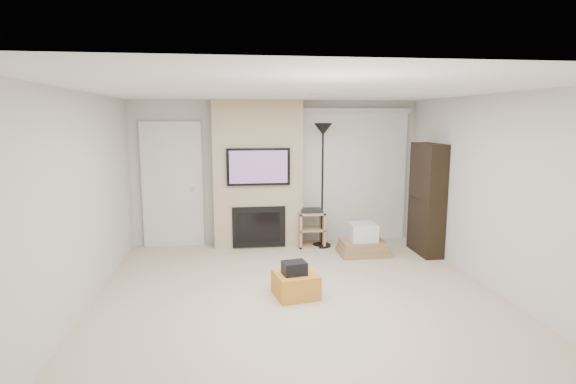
{
  "coord_description": "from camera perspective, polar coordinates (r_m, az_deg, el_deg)",
  "views": [
    {
      "loc": [
        -0.81,
        -5.08,
        2.19
      ],
      "look_at": [
        0.0,
        1.2,
        1.15
      ],
      "focal_mm": 28.0,
      "sensor_mm": 36.0,
      "label": 1
    }
  ],
  "objects": [
    {
      "name": "wall_back",
      "position": [
        7.93,
        -1.44,
        2.51
      ],
      "size": [
        5.0,
        0.0,
        2.5
      ],
      "primitive_type": "cube",
      "rotation": [
        1.57,
        0.0,
        0.0
      ],
      "color": "beige",
      "rests_on": "ground"
    },
    {
      "name": "floor_lamp",
      "position": [
        7.57,
        4.44,
        5.32
      ],
      "size": [
        0.31,
        0.31,
        2.12
      ],
      "color": "black",
      "rests_on": "floor"
    },
    {
      "name": "wall_right",
      "position": [
        6.14,
        25.4,
        -0.39
      ],
      "size": [
        0.0,
        5.5,
        2.5
      ],
      "primitive_type": "cube",
      "rotation": [
        1.57,
        0.0,
        1.57
      ],
      "color": "beige",
      "rests_on": "ground"
    },
    {
      "name": "fireplace_wall",
      "position": [
        7.7,
        -3.87,
        2.17
      ],
      "size": [
        1.5,
        0.47,
        2.5
      ],
      "color": "tan",
      "rests_on": "floor"
    },
    {
      "name": "wall_left",
      "position": [
        5.44,
        -25.33,
        -1.53
      ],
      "size": [
        0.0,
        5.5,
        2.5
      ],
      "primitive_type": "cube",
      "rotation": [
        1.57,
        0.0,
        1.57
      ],
      "color": "beige",
      "rests_on": "ground"
    },
    {
      "name": "ceiling",
      "position": [
        5.16,
        1.76,
        12.78
      ],
      "size": [
        5.0,
        5.5,
        0.0
      ],
      "primitive_type": "cube",
      "color": "white",
      "rests_on": "wall_back"
    },
    {
      "name": "floor",
      "position": [
        5.59,
        1.63,
        -13.73
      ],
      "size": [
        5.0,
        5.5,
        0.0
      ],
      "primitive_type": "cube",
      "color": "#C8B597",
      "rests_on": "ground"
    },
    {
      "name": "wall_front",
      "position": [
        2.64,
        11.31,
        -11.64
      ],
      "size": [
        5.0,
        0.0,
        2.5
      ],
      "primitive_type": "cube",
      "rotation": [
        1.57,
        0.0,
        0.0
      ],
      "color": "beige",
      "rests_on": "ground"
    },
    {
      "name": "ottoman",
      "position": [
        5.69,
        0.96,
        -11.67
      ],
      "size": [
        0.58,
        0.58,
        0.3
      ],
      "primitive_type": "cube",
      "rotation": [
        0.0,
        0.0,
        0.18
      ],
      "color": "orange",
      "rests_on": "floor"
    },
    {
      "name": "bookshelf",
      "position": [
        7.61,
        17.23,
        -0.86
      ],
      "size": [
        0.3,
        0.8,
        1.8
      ],
      "color": "black",
      "rests_on": "floor"
    },
    {
      "name": "hvac_vent",
      "position": [
        6.01,
        4.37,
        12.23
      ],
      "size": [
        0.35,
        0.18,
        0.01
      ],
      "primitive_type": "cube",
      "color": "silver",
      "rests_on": "ceiling"
    },
    {
      "name": "vertical_blinds",
      "position": [
        8.14,
        8.46,
        2.75
      ],
      "size": [
        1.98,
        0.1,
        2.37
      ],
      "color": "silver",
      "rests_on": "floor"
    },
    {
      "name": "black_bag",
      "position": [
        5.57,
        0.81,
        -9.63
      ],
      "size": [
        0.32,
        0.27,
        0.16
      ],
      "primitive_type": "cube",
      "rotation": [
        0.0,
        0.0,
        0.18
      ],
      "color": "black",
      "rests_on": "ottoman"
    },
    {
      "name": "box_stack",
      "position": [
        7.44,
        9.46,
        -6.36
      ],
      "size": [
        0.77,
        0.59,
        0.51
      ],
      "color": "#95734D",
      "rests_on": "floor"
    },
    {
      "name": "av_stand",
      "position": [
        7.79,
        2.93,
        -4.39
      ],
      "size": [
        0.45,
        0.38,
        0.66
      ],
      "color": "tan",
      "rests_on": "floor"
    },
    {
      "name": "entry_door",
      "position": [
        7.94,
        -14.44,
        0.8
      ],
      "size": [
        1.02,
        0.11,
        2.14
      ],
      "color": "silver",
      "rests_on": "floor"
    }
  ]
}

